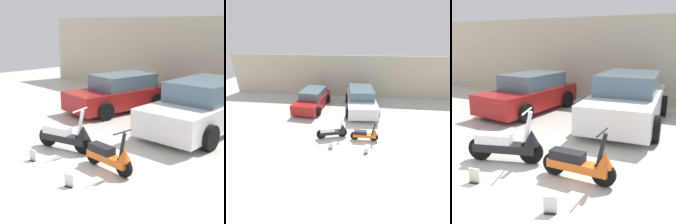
# 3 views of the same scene
# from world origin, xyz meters

# --- Properties ---
(ground_plane) EXTENTS (28.00, 28.00, 0.00)m
(ground_plane) POSITION_xyz_m (0.00, 0.00, 0.00)
(ground_plane) COLOR beige
(wall_back) EXTENTS (19.60, 0.12, 3.25)m
(wall_back) POSITION_xyz_m (0.00, 7.25, 1.62)
(wall_back) COLOR beige
(wall_back) RESTS_ON ground_plane
(scooter_front_left) EXTENTS (1.50, 0.73, 1.08)m
(scooter_front_left) POSITION_xyz_m (-0.33, 0.74, 0.38)
(scooter_front_left) COLOR black
(scooter_front_left) RESTS_ON ground_plane
(scooter_front_right) EXTENTS (1.36, 0.49, 0.95)m
(scooter_front_right) POSITION_xyz_m (1.27, 0.68, 0.34)
(scooter_front_right) COLOR black
(scooter_front_right) RESTS_ON ground_plane
(car_rear_left) EXTENTS (2.08, 3.87, 1.27)m
(car_rear_left) POSITION_xyz_m (-2.31, 4.49, 0.61)
(car_rear_left) COLOR maroon
(car_rear_left) RESTS_ON ground_plane
(car_rear_center) EXTENTS (2.32, 4.39, 1.45)m
(car_rear_center) POSITION_xyz_m (1.03, 4.55, 0.69)
(car_rear_center) COLOR white
(car_rear_center) RESTS_ON ground_plane
(placard_near_left_scooter) EXTENTS (0.20, 0.15, 0.26)m
(placard_near_left_scooter) POSITION_xyz_m (-0.32, -0.21, 0.11)
(placard_near_left_scooter) COLOR black
(placard_near_left_scooter) RESTS_ON ground_plane
(placard_near_right_scooter) EXTENTS (0.20, 0.17, 0.26)m
(placard_near_right_scooter) POSITION_xyz_m (1.27, -0.37, 0.11)
(placard_near_right_scooter) COLOR black
(placard_near_right_scooter) RESTS_ON ground_plane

